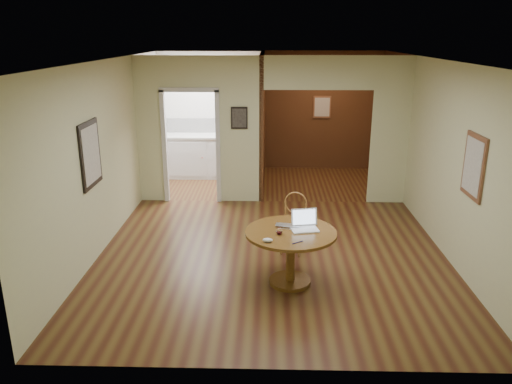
{
  "coord_description": "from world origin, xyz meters",
  "views": [
    {
      "loc": [
        -0.05,
        -6.53,
        3.07
      ],
      "look_at": [
        -0.22,
        -0.2,
        1.05
      ],
      "focal_mm": 35.0,
      "sensor_mm": 36.0,
      "label": 1
    }
  ],
  "objects_px": {
    "chair": "(294,219)",
    "open_laptop": "(304,224)",
    "dining_table": "(291,245)",
    "closed_laptop": "(287,227)"
  },
  "relations": [
    {
      "from": "dining_table",
      "to": "open_laptop",
      "type": "bearing_deg",
      "value": 30.63
    },
    {
      "from": "open_laptop",
      "to": "dining_table",
      "type": "bearing_deg",
      "value": -160.62
    },
    {
      "from": "chair",
      "to": "open_laptop",
      "type": "xyz_separation_m",
      "value": [
        0.08,
        -0.91,
        0.29
      ]
    },
    {
      "from": "chair",
      "to": "closed_laptop",
      "type": "xyz_separation_m",
      "value": [
        -0.13,
        -0.9,
        0.24
      ]
    },
    {
      "from": "dining_table",
      "to": "open_laptop",
      "type": "distance_m",
      "value": 0.32
    },
    {
      "from": "dining_table",
      "to": "closed_laptop",
      "type": "relative_size",
      "value": 3.68
    },
    {
      "from": "dining_table",
      "to": "chair",
      "type": "bearing_deg",
      "value": 85.0
    },
    {
      "from": "chair",
      "to": "open_laptop",
      "type": "bearing_deg",
      "value": -66.87
    },
    {
      "from": "open_laptop",
      "to": "closed_laptop",
      "type": "relative_size",
      "value": 1.19
    },
    {
      "from": "dining_table",
      "to": "chair",
      "type": "distance_m",
      "value": 1.01
    }
  ]
}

